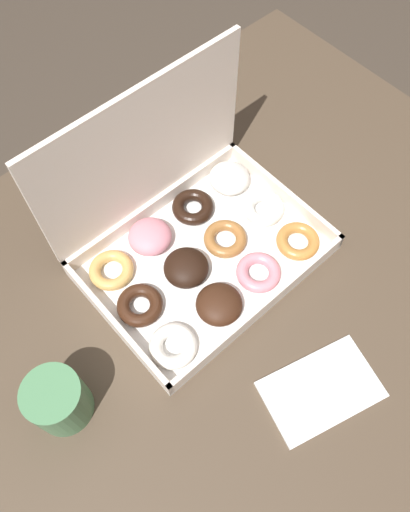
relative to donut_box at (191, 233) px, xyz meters
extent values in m
plane|color=#42382D|center=(0.02, -0.08, -0.80)|extent=(8.00, 8.00, 0.00)
cube|color=#4C3D2D|center=(0.02, -0.08, -0.06)|extent=(1.06, 0.83, 0.03)
cylinder|color=#4C3D2D|center=(0.50, 0.29, -0.44)|extent=(0.06, 0.06, 0.73)
cube|color=white|center=(0.00, -0.03, -0.04)|extent=(0.36, 0.26, 0.01)
cube|color=silver|center=(0.00, -0.16, -0.02)|extent=(0.36, 0.01, 0.03)
cube|color=silver|center=(0.00, 0.09, -0.02)|extent=(0.36, 0.01, 0.03)
cube|color=silver|center=(-0.18, -0.03, -0.02)|extent=(0.01, 0.26, 0.03)
cube|color=silver|center=(0.18, -0.03, -0.02)|extent=(0.01, 0.26, 0.03)
cube|color=silver|center=(0.00, 0.10, 0.11)|extent=(0.36, 0.01, 0.23)
torus|color=white|center=(-0.13, -0.11, -0.03)|extent=(0.07, 0.07, 0.02)
ellipsoid|color=#381E11|center=(-0.04, -0.11, -0.02)|extent=(0.07, 0.07, 0.03)
torus|color=pink|center=(0.04, -0.11, -0.03)|extent=(0.07, 0.07, 0.02)
torus|color=#B77A38|center=(0.13, -0.11, -0.03)|extent=(0.07, 0.07, 0.02)
torus|color=#381E11|center=(-0.13, -0.03, -0.03)|extent=(0.07, 0.07, 0.02)
ellipsoid|color=black|center=(-0.04, -0.03, -0.02)|extent=(0.07, 0.07, 0.04)
torus|color=#9E6633|center=(0.05, -0.03, -0.03)|extent=(0.07, 0.07, 0.02)
torus|color=white|center=(0.13, -0.03, -0.03)|extent=(0.07, 0.07, 0.02)
torus|color=tan|center=(-0.13, 0.05, -0.03)|extent=(0.07, 0.07, 0.02)
ellipsoid|color=pink|center=(-0.05, 0.05, -0.02)|extent=(0.07, 0.07, 0.03)
torus|color=black|center=(0.05, 0.05, -0.03)|extent=(0.07, 0.07, 0.02)
ellipsoid|color=white|center=(0.13, 0.05, -0.02)|extent=(0.07, 0.07, 0.03)
cylinder|color=#4C8456|center=(-0.30, -0.07, 0.00)|extent=(0.08, 0.08, 0.09)
cylinder|color=black|center=(-0.30, -0.07, 0.04)|extent=(0.06, 0.06, 0.01)
cube|color=white|center=(-0.02, -0.30, -0.04)|extent=(0.18, 0.14, 0.01)
camera|label=1|loc=(-0.25, -0.32, 0.66)|focal=35.00mm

